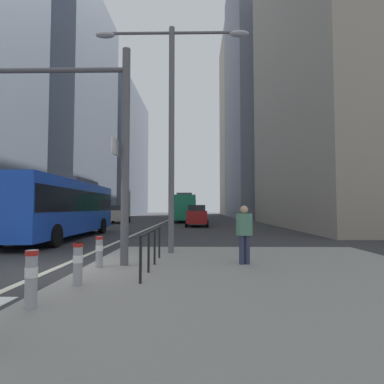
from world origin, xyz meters
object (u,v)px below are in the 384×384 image
at_px(street_lamp_post, 172,106).
at_px(pedestrian_waiting, 244,232).
at_px(car_oncoming_mid, 118,214).
at_px(traffic_signal_gantry, 52,121).
at_px(bollard_left, 31,276).
at_px(city_bus_red_receding, 185,207).
at_px(bollard_back, 99,250).
at_px(city_bus_blue_oncoming, 62,205).
at_px(city_bus_red_distant, 186,207).
at_px(bollard_right, 78,261).
at_px(car_receding_near, 197,215).

bearing_deg(street_lamp_post, pedestrian_waiting, -43.95).
distance_m(car_oncoming_mid, traffic_signal_gantry, 26.35).
distance_m(traffic_signal_gantry, bollard_left, 5.19).
bearing_deg(city_bus_red_receding, bollard_back, -91.97).
bearing_deg(traffic_signal_gantry, car_oncoming_mid, 100.46).
height_order(city_bus_blue_oncoming, city_bus_red_distant, same).
height_order(street_lamp_post, bollard_left, street_lamp_post).
relative_size(street_lamp_post, pedestrian_waiting, 4.98).
height_order(city_bus_blue_oncoming, bollard_back, city_bus_blue_oncoming).
relative_size(city_bus_blue_oncoming, bollard_left, 12.73).
height_order(street_lamp_post, bollard_right, street_lamp_post).
bearing_deg(bollard_back, city_bus_blue_oncoming, 119.12).
bearing_deg(city_bus_blue_oncoming, bollard_left, -68.06).
distance_m(street_lamp_post, pedestrian_waiting, 5.23).
distance_m(city_bus_red_receding, car_oncoming_mid, 8.46).
bearing_deg(city_bus_blue_oncoming, traffic_signal_gantry, -68.18).
relative_size(traffic_signal_gantry, bollard_back, 7.72).
bearing_deg(car_oncoming_mid, street_lamp_post, -71.38).
bearing_deg(car_receding_near, city_bus_red_distant, 94.00).
bearing_deg(bollard_right, bollard_left, -97.08).
height_order(car_receding_near, bollard_right, car_receding_near).
bearing_deg(car_oncoming_mid, city_bus_blue_oncoming, -85.35).
bearing_deg(traffic_signal_gantry, car_receding_near, 78.51).
xyz_separation_m(city_bus_blue_oncoming, city_bus_red_distant, (5.43, 38.91, -0.00)).
bearing_deg(city_bus_red_distant, pedestrian_waiting, -86.05).
xyz_separation_m(city_bus_red_receding, pedestrian_waiting, (2.82, -29.78, -0.80)).
distance_m(car_oncoming_mid, street_lamp_post, 25.08).
bearing_deg(city_bus_red_distant, city_bus_red_receding, -88.58).
height_order(city_bus_red_receding, traffic_signal_gantry, traffic_signal_gantry).
xyz_separation_m(traffic_signal_gantry, bollard_right, (1.64, -2.16, -3.50)).
bearing_deg(city_bus_red_distant, car_receding_near, -86.00).
distance_m(city_bus_red_distant, bollard_left, 50.85).
height_order(city_bus_red_distant, traffic_signal_gantry, traffic_signal_gantry).
bearing_deg(pedestrian_waiting, city_bus_red_receding, 95.41).
bearing_deg(car_oncoming_mid, pedestrian_waiting, -68.43).
bearing_deg(street_lamp_post, bollard_right, -108.55).
distance_m(city_bus_red_distant, car_oncoming_mid, 22.60).
relative_size(city_bus_red_distant, pedestrian_waiting, 6.89).
xyz_separation_m(car_receding_near, street_lamp_post, (-0.88, -17.44, 4.29)).
relative_size(bollard_right, bollard_back, 1.05).
height_order(city_bus_blue_oncoming, traffic_signal_gantry, traffic_signal_gantry).
height_order(car_oncoming_mid, bollard_left, car_oncoming_mid).
bearing_deg(car_receding_near, city_bus_red_receding, 98.33).
relative_size(city_bus_blue_oncoming, city_bus_red_receding, 0.98).
xyz_separation_m(traffic_signal_gantry, bollard_left, (1.46, -3.57, -3.47)).
xyz_separation_m(car_oncoming_mid, car_receding_near, (8.77, -5.97, 0.00)).
distance_m(city_bus_blue_oncoming, bollard_right, 11.68).
xyz_separation_m(city_bus_blue_oncoming, city_bus_red_receding, (5.86, 21.63, 0.00)).
bearing_deg(bollard_back, bollard_right, -85.10).
xyz_separation_m(car_receding_near, bollard_back, (-2.54, -20.06, -0.39)).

